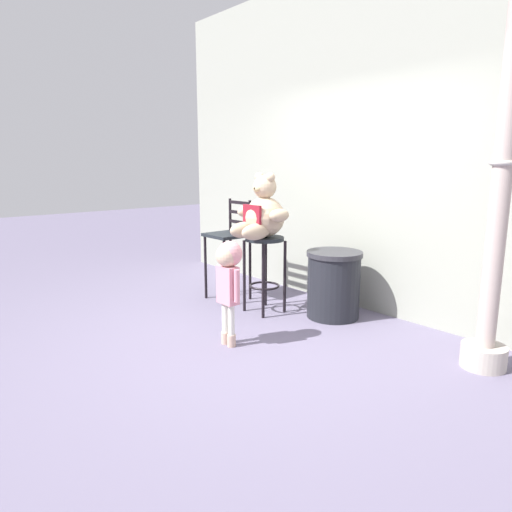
{
  "coord_description": "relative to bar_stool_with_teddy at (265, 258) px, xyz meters",
  "views": [
    {
      "loc": [
        3.06,
        -2.45,
        1.59
      ],
      "look_at": [
        -0.29,
        0.4,
        0.7
      ],
      "focal_mm": 32.53,
      "sensor_mm": 36.0,
      "label": 1
    }
  ],
  "objects": [
    {
      "name": "child_walking",
      "position": [
        0.5,
        -0.86,
        0.09
      ],
      "size": [
        0.3,
        0.23,
        0.93
      ],
      "rotation": [
        0.0,
        0.0,
        2.73
      ],
      "color": "#C4A28F",
      "rests_on": "ground_plane"
    },
    {
      "name": "teddy_bear",
      "position": [
        0.0,
        -0.03,
        0.47
      ],
      "size": [
        0.65,
        0.59,
        0.67
      ],
      "color": "tan",
      "rests_on": "bar_stool_with_teddy"
    },
    {
      "name": "lamppost",
      "position": [
        2.17,
        0.39,
        0.49
      ],
      "size": [
        0.34,
        0.34,
        2.73
      ],
      "color": "#B3A99D",
      "rests_on": "ground_plane"
    },
    {
      "name": "trash_bin",
      "position": [
        0.6,
        0.43,
        -0.24
      ],
      "size": [
        0.57,
        0.57,
        0.7
      ],
      "color": "black",
      "rests_on": "ground_plane"
    },
    {
      "name": "ground_plane",
      "position": [
        0.55,
        -0.74,
        -0.59
      ],
      "size": [
        24.0,
        24.0,
        0.0
      ],
      "primitive_type": "plane",
      "color": "slate"
    },
    {
      "name": "building_wall",
      "position": [
        0.55,
        1.05,
        1.22
      ],
      "size": [
        6.23,
        0.3,
        3.6
      ],
      "primitive_type": "cube",
      "color": "#979A8C",
      "rests_on": "ground_plane"
    },
    {
      "name": "bar_chair_empty",
      "position": [
        -0.64,
        0.02,
        0.11
      ],
      "size": [
        0.44,
        0.44,
        1.16
      ],
      "color": "black",
      "rests_on": "ground_plane"
    },
    {
      "name": "bar_stool_with_teddy",
      "position": [
        0.0,
        0.0,
        0.0
      ],
      "size": [
        0.41,
        0.41,
        0.82
      ],
      "color": "black",
      "rests_on": "ground_plane"
    }
  ]
}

